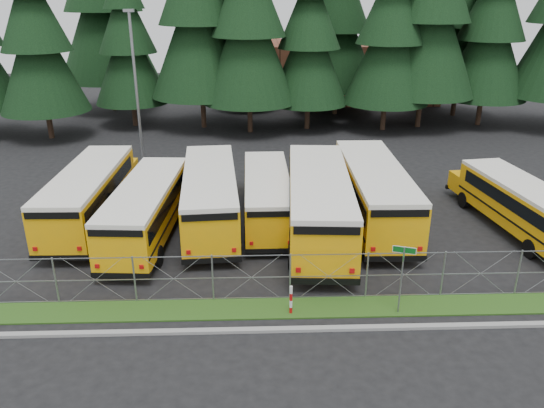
{
  "coord_description": "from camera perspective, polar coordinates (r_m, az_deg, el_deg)",
  "views": [
    {
      "loc": [
        -2.32,
        -18.93,
        11.39
      ],
      "look_at": [
        -1.53,
        4.0,
        2.02
      ],
      "focal_mm": 35.0,
      "sensor_mm": 36.0,
      "label": 1
    }
  ],
  "objects": [
    {
      "name": "street_sign",
      "position": [
        19.94,
        13.88,
        -6.48
      ],
      "size": [
        0.8,
        0.53,
        2.81
      ],
      "color": "gray",
      "rests_on": "ground"
    },
    {
      "name": "striped_bollard",
      "position": [
        20.07,
        2.05,
        -10.31
      ],
      "size": [
        0.11,
        0.11,
        1.2
      ],
      "primitive_type": "cylinder",
      "color": "#B20C0C",
      "rests_on": "ground"
    },
    {
      "name": "bus_6",
      "position": [
        27.96,
        10.75,
        1.19
      ],
      "size": [
        2.94,
        11.82,
        3.09
      ],
      "primitive_type": null,
      "rotation": [
        0.0,
        0.0,
        -0.01
      ],
      "color": "#FBA807",
      "rests_on": "ground"
    },
    {
      "name": "bus_east",
      "position": [
        29.12,
        24.89,
        -0.23
      ],
      "size": [
        3.65,
        10.12,
        2.59
      ],
      "primitive_type": null,
      "rotation": [
        0.0,
        0.0,
        0.13
      ],
      "color": "#FBA807",
      "rests_on": "ground"
    },
    {
      "name": "bus_3",
      "position": [
        27.32,
        -6.64,
        0.78
      ],
      "size": [
        3.51,
        11.43,
        2.95
      ],
      "primitive_type": null,
      "rotation": [
        0.0,
        0.0,
        0.08
      ],
      "color": "#FBA807",
      "rests_on": "ground"
    },
    {
      "name": "bus_1",
      "position": [
        28.88,
        -18.85,
        0.85
      ],
      "size": [
        2.81,
        11.13,
        2.91
      ],
      "primitive_type": null,
      "rotation": [
        0.0,
        0.0,
        -0.02
      ],
      "color": "#FBA807",
      "rests_on": "ground"
    },
    {
      "name": "brick_building",
      "position": [
        60.1,
        6.2,
        14.06
      ],
      "size": [
        22.0,
        10.0,
        6.0
      ],
      "primitive_type": "cube",
      "color": "brown",
      "rests_on": "ground"
    },
    {
      "name": "conifer_6",
      "position": [
        46.17,
        12.58,
        17.42
      ],
      "size": [
        7.18,
        7.18,
        15.87
      ],
      "primitive_type": null,
      "color": "black",
      "rests_on": "ground"
    },
    {
      "name": "conifer_10",
      "position": [
        55.21,
        -17.76,
        20.17
      ],
      "size": [
        9.37,
        9.37,
        20.73
      ],
      "primitive_type": null,
      "color": "black",
      "rests_on": "ground"
    },
    {
      "name": "bus_5",
      "position": [
        25.96,
        5.0,
        0.0
      ],
      "size": [
        3.7,
        12.48,
        3.23
      ],
      "primitive_type": null,
      "rotation": [
        0.0,
        0.0,
        -0.06
      ],
      "color": "#FBA807",
      "rests_on": "ground"
    },
    {
      "name": "grass_verge",
      "position": [
        20.76,
        4.86,
        -11.05
      ],
      "size": [
        50.0,
        1.4,
        0.06
      ],
      "primitive_type": "cube",
      "color": "#204915",
      "rests_on": "ground"
    },
    {
      "name": "bus_2",
      "position": [
        26.46,
        -13.15,
        -0.61
      ],
      "size": [
        3.21,
        10.74,
        2.78
      ],
      "primitive_type": null,
      "rotation": [
        0.0,
        0.0,
        -0.07
      ],
      "color": "#FBA807",
      "rests_on": "ground"
    },
    {
      "name": "conifer_11",
      "position": [
        53.76,
        -2.84,
        18.15
      ],
      "size": [
        6.88,
        6.88,
        15.21
      ],
      "primitive_type": null,
      "color": "black",
      "rests_on": "ground"
    },
    {
      "name": "conifer_12",
      "position": [
        51.8,
        7.19,
        18.8
      ],
      "size": [
        7.65,
        7.65,
        16.92
      ],
      "primitive_type": null,
      "color": "black",
      "rests_on": "ground"
    },
    {
      "name": "light_standard",
      "position": [
        38.01,
        -14.45,
        12.62
      ],
      "size": [
        0.7,
        0.35,
        10.14
      ],
      "color": "gray",
      "rests_on": "ground"
    },
    {
      "name": "conifer_3",
      "position": [
        46.38,
        -7.91,
        19.71
      ],
      "size": [
        8.62,
        8.62,
        19.05
      ],
      "primitive_type": null,
      "color": "black",
      "rests_on": "ground"
    },
    {
      "name": "conifer_7",
      "position": [
        47.93,
        16.59,
        19.37
      ],
      "size": [
        8.8,
        8.8,
        19.46
      ],
      "primitive_type": null,
      "color": "black",
      "rests_on": "ground"
    },
    {
      "name": "conifer_13",
      "position": [
        53.63,
        20.07,
        18.4
      ],
      "size": [
        8.14,
        8.14,
        18.0
      ],
      "primitive_type": null,
      "color": "black",
      "rests_on": "ground"
    },
    {
      "name": "chainlink_fence",
      "position": [
        20.85,
        4.73,
        -7.76
      ],
      "size": [
        44.0,
        0.1,
        2.0
      ],
      "primitive_type": null,
      "color": "gray",
      "rests_on": "ground"
    },
    {
      "name": "conifer_8",
      "position": [
        50.44,
        22.52,
        16.87
      ],
      "size": [
        7.32,
        7.32,
        16.18
      ],
      "primitive_type": null,
      "color": "black",
      "rests_on": "ground"
    },
    {
      "name": "curb",
      "position": [
        19.6,
        5.34,
        -13.21
      ],
      "size": [
        50.0,
        0.25,
        0.12
      ],
      "primitive_type": "cube",
      "color": "gray",
      "rests_on": "ground"
    },
    {
      "name": "conifer_1",
      "position": [
        46.12,
        -24.01,
        15.72
      ],
      "size": [
        6.9,
        6.9,
        15.26
      ],
      "primitive_type": null,
      "color": "black",
      "rests_on": "ground"
    },
    {
      "name": "conifer_2",
      "position": [
        48.32,
        -15.26,
        16.22
      ],
      "size": [
        6.3,
        6.3,
        13.94
      ],
      "primitive_type": null,
      "color": "black",
      "rests_on": "ground"
    },
    {
      "name": "conifer_4",
      "position": [
        44.42,
        -2.54,
        18.63
      ],
      "size": [
        7.81,
        7.81,
        17.27
      ],
      "primitive_type": null,
      "color": "black",
      "rests_on": "ground"
    },
    {
      "name": "conifer_5",
      "position": [
        45.73,
        4.02,
        17.27
      ],
      "size": [
        6.77,
        6.77,
        14.98
      ],
      "primitive_type": null,
      "color": "black",
      "rests_on": "ground"
    },
    {
      "name": "ground",
      "position": [
        22.21,
        4.36,
        -8.71
      ],
      "size": [
        120.0,
        120.0,
        0.0
      ],
      "primitive_type": "plane",
      "color": "black",
      "rests_on": "ground"
    },
    {
      "name": "bus_4",
      "position": [
        27.61,
        -0.57,
        0.78
      ],
      "size": [
        2.46,
        9.96,
        2.61
      ],
      "primitive_type": null,
      "rotation": [
        0.0,
        0.0,
        0.01
      ],
      "color": "#FBA807",
      "rests_on": "ground"
    }
  ]
}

